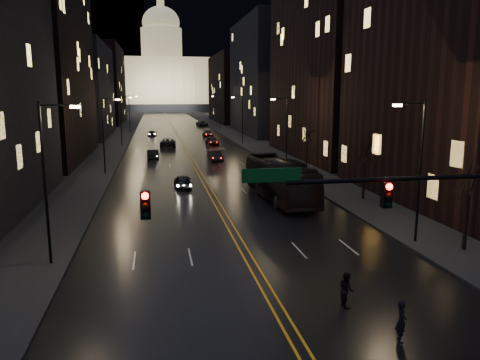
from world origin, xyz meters
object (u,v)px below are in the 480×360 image
oncoming_car_b (153,154)px  pedestrian_b (346,289)px  bus (280,179)px  traffic_signal (443,205)px  oncoming_car_a (183,182)px  pedestrian_a (401,321)px  receding_car_a (215,156)px

oncoming_car_b → pedestrian_b: (8.60, -49.66, 0.05)m
bus → oncoming_car_b: size_ratio=2.87×
oncoming_car_b → pedestrian_b: size_ratio=2.84×
traffic_signal → oncoming_car_b: (-11.42, 51.99, -4.35)m
oncoming_car_a → oncoming_car_b: size_ratio=0.90×
oncoming_car_b → pedestrian_a: (9.46, -52.89, 0.08)m
oncoming_car_a → pedestrian_b: size_ratio=2.56×
pedestrian_a → traffic_signal: bearing=-52.0°
bus → oncoming_car_a: 10.56m
oncoming_car_b → oncoming_car_a: bearing=95.5°
oncoming_car_a → oncoming_car_b: (-3.02, 21.71, 0.05)m
receding_car_a → pedestrian_b: 46.24m
traffic_signal → pedestrian_a: traffic_signal is taller
traffic_signal → oncoming_car_a: (-8.41, 30.28, -4.40)m
traffic_signal → oncoming_car_a: size_ratio=4.22×
oncoming_car_a → bus: bearing=141.1°
bus → oncoming_car_a: bus is taller
oncoming_car_b → traffic_signal: bearing=99.9°
traffic_signal → oncoming_car_b: traffic_signal is taller
oncoming_car_b → receding_car_a: (8.64, -3.42, -0.01)m
oncoming_car_a → receding_car_a: size_ratio=0.92×
bus → oncoming_car_b: (-11.31, 28.16, -1.07)m
traffic_signal → pedestrian_b: (-2.83, 2.34, -4.30)m
pedestrian_b → oncoming_car_b: bearing=11.9°
oncoming_car_b → pedestrian_a: pedestrian_a is taller
receding_car_a → bus: bearing=-87.0°
oncoming_car_b → receding_car_a: oncoming_car_b is taller
traffic_signal → pedestrian_b: bearing=140.4°
traffic_signal → receding_car_a: (-2.79, 48.58, -4.37)m
oncoming_car_b → pedestrian_b: pedestrian_b is taller
bus → pedestrian_b: size_ratio=8.14×
traffic_signal → bus: traffic_signal is taller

